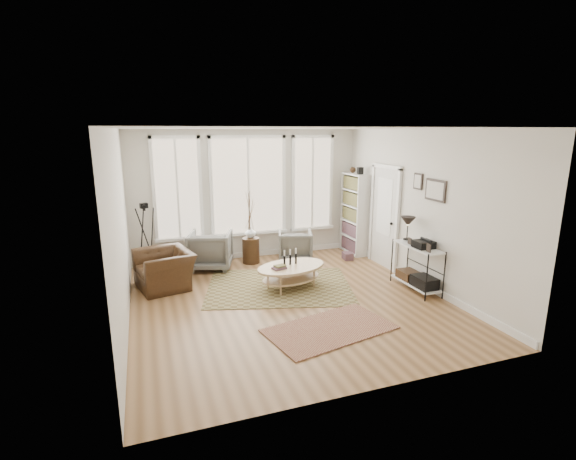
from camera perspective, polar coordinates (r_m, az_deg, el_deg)
name	(u,v)px	position (r m, az deg, el deg)	size (l,w,h in m)	color
room	(289,219)	(6.93, 0.16, 1.46)	(5.50, 5.54, 2.90)	#966C43
bay_window	(248,188)	(9.44, -5.43, 5.73)	(4.14, 0.12, 2.24)	tan
door	(385,215)	(9.09, 13.06, 2.05)	(0.09, 1.06, 2.22)	silver
bookcase	(354,214)	(9.97, 9.08, 2.23)	(0.31, 0.85, 2.06)	white
low_shelf	(417,263)	(7.99, 17.18, -4.32)	(0.38, 1.08, 1.30)	white
wall_art	(431,188)	(7.84, 18.93, 5.47)	(0.04, 0.88, 0.44)	black
rug_main	(279,286)	(7.92, -1.21, -7.72)	(2.65, 1.99, 0.01)	brown
rug_runner	(330,329)	(6.36, 5.75, -13.28)	(1.85, 1.03, 0.01)	brown
coffee_table	(291,271)	(7.76, 0.39, -5.57)	(1.53, 1.18, 0.62)	tan
armchair_left	(211,250)	(8.98, -10.54, -2.69)	(0.86, 0.89, 0.81)	slate
armchair_right	(295,245)	(9.39, 0.97, -2.13)	(0.73, 0.76, 0.69)	slate
side_table	(251,229)	(9.15, -5.15, 0.10)	(0.38, 0.38, 1.58)	#382212
vase	(251,232)	(9.21, -5.13, -0.29)	(0.23, 0.23, 0.24)	silver
accent_chair	(165,269)	(8.13, -16.52, -5.17)	(0.93, 1.07, 0.69)	#382212
tripod_camera	(147,241)	(8.94, -18.76, -1.48)	(0.51, 0.51, 1.46)	black
book_stack_near	(348,256)	(9.61, 8.15, -3.54)	(0.20, 0.25, 0.16)	brown
book_stack_far	(348,257)	(9.60, 8.20, -3.62)	(0.18, 0.22, 0.14)	brown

